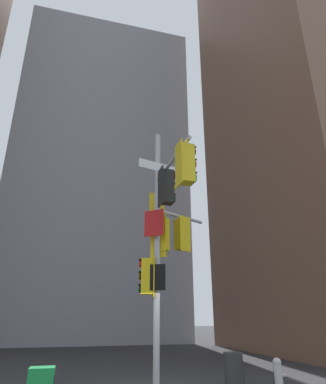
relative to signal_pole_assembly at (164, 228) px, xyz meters
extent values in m
cube|color=brown|center=(13.91, 7.53, 19.49)|extent=(13.02, 13.02, 47.69)
cube|color=#9399A3|center=(-0.95, 22.94, 10.21)|extent=(14.88, 14.88, 29.11)
cylinder|color=#B2B2B5|center=(-0.13, 0.28, -0.53)|extent=(0.18, 0.18, 7.63)
cylinder|color=#B2B2B5|center=(-0.08, -1.16, 1.61)|extent=(0.20, 2.87, 0.10)
cylinder|color=#B2B2B5|center=(0.79, 0.77, 0.62)|extent=(1.88, 1.08, 0.10)
cube|color=black|center=(-0.29, -0.73, 1.01)|extent=(0.05, 0.48, 1.14)
cube|color=black|center=(-0.10, -0.73, 1.01)|extent=(0.35, 0.35, 1.00)
cylinder|color=#360605|center=(0.10, -0.72, 1.36)|extent=(0.07, 0.20, 0.20)
cube|color=black|center=(0.11, -0.72, 1.48)|extent=(0.08, 0.22, 0.02)
cylinder|color=yellow|center=(0.10, -0.72, 1.01)|extent=(0.07, 0.20, 0.20)
cube|color=black|center=(0.11, -0.72, 1.13)|extent=(0.08, 0.22, 0.02)
cylinder|color=#06311C|center=(0.10, -0.72, 0.66)|extent=(0.07, 0.20, 0.20)
cube|color=black|center=(0.11, -0.72, 0.78)|extent=(0.08, 0.22, 0.02)
cube|color=yellow|center=(-0.23, -2.31, 1.01)|extent=(0.05, 0.48, 1.14)
cube|color=yellow|center=(-0.04, -2.31, 1.01)|extent=(0.35, 0.35, 1.00)
cylinder|color=#360605|center=(0.16, -2.30, 1.36)|extent=(0.07, 0.20, 0.20)
cube|color=black|center=(0.16, -2.30, 1.48)|extent=(0.08, 0.22, 0.02)
cylinder|color=#3C2C06|center=(0.16, -2.30, 1.01)|extent=(0.07, 0.20, 0.20)
cube|color=black|center=(0.16, -2.30, 1.13)|extent=(0.08, 0.22, 0.02)
cylinder|color=#19C672|center=(0.16, -2.30, 0.66)|extent=(0.07, 0.20, 0.20)
cube|color=black|center=(0.16, -2.30, 0.78)|extent=(0.08, 0.22, 0.02)
cube|color=yellow|center=(0.88, 0.61, 0.02)|extent=(0.44, 0.25, 1.14)
cube|color=yellow|center=(0.79, 0.77, 0.02)|extent=(0.46, 0.46, 1.00)
cylinder|color=#360605|center=(0.69, 0.95, 0.37)|extent=(0.20, 0.15, 0.20)
cube|color=black|center=(0.69, 0.95, 0.49)|extent=(0.23, 0.17, 0.02)
cylinder|color=#3C2C06|center=(0.69, 0.95, 0.02)|extent=(0.20, 0.15, 0.20)
cube|color=black|center=(0.69, 0.95, 0.14)|extent=(0.23, 0.17, 0.02)
cylinder|color=#19C672|center=(0.69, 0.95, -0.33)|extent=(0.20, 0.15, 0.20)
cube|color=black|center=(0.69, 0.95, -0.21)|extent=(0.23, 0.17, 0.02)
cube|color=yellow|center=(-0.13, 0.38, 0.65)|extent=(0.48, 0.06, 1.14)
cube|color=yellow|center=(-0.12, 0.57, 0.65)|extent=(0.36, 0.36, 1.00)
cylinder|color=#360605|center=(-0.11, 0.77, 1.00)|extent=(0.20, 0.07, 0.20)
cube|color=black|center=(-0.11, 0.77, 1.12)|extent=(0.22, 0.08, 0.02)
cylinder|color=yellow|center=(-0.11, 0.77, 0.65)|extent=(0.20, 0.07, 0.20)
cube|color=black|center=(-0.11, 0.77, 0.77)|extent=(0.22, 0.08, 0.02)
cylinder|color=#06311C|center=(-0.11, 0.77, 0.30)|extent=(0.20, 0.07, 0.20)
cube|color=black|center=(-0.11, 0.77, 0.42)|extent=(0.22, 0.08, 0.02)
cube|color=yellow|center=(-0.23, 0.29, -1.38)|extent=(0.11, 0.48, 1.14)
cube|color=yellow|center=(-0.42, 0.32, -1.38)|extent=(0.39, 0.39, 1.00)
cylinder|color=red|center=(-0.62, 0.35, -1.03)|extent=(0.09, 0.21, 0.20)
cube|color=black|center=(-0.62, 0.36, -0.91)|extent=(0.11, 0.23, 0.02)
cylinder|color=#3C2C06|center=(-0.62, 0.35, -1.38)|extent=(0.09, 0.21, 0.20)
cube|color=black|center=(-0.62, 0.36, -1.26)|extent=(0.11, 0.23, 0.02)
cylinder|color=#06311C|center=(-0.62, 0.35, -1.73)|extent=(0.09, 0.21, 0.20)
cube|color=black|center=(-0.62, 0.36, -1.61)|extent=(0.11, 0.23, 0.02)
cube|color=yellow|center=(-0.08, 0.36, -0.26)|extent=(0.42, 0.28, 1.14)
cube|color=yellow|center=(0.02, 0.52, -0.26)|extent=(0.47, 0.47, 1.00)
cylinder|color=#360605|center=(0.13, 0.69, 0.09)|extent=(0.20, 0.16, 0.20)
cube|color=black|center=(0.13, 0.70, 0.21)|extent=(0.22, 0.18, 0.02)
cylinder|color=#3C2C06|center=(0.13, 0.69, -0.26)|extent=(0.20, 0.16, 0.20)
cube|color=black|center=(0.13, 0.70, -0.14)|extent=(0.22, 0.18, 0.02)
cylinder|color=#19C672|center=(0.13, 0.69, -0.61)|extent=(0.20, 0.16, 0.20)
cube|color=black|center=(0.13, 0.70, -0.49)|extent=(0.22, 0.18, 0.02)
cube|color=yellow|center=(-0.06, 0.35, -0.08)|extent=(0.35, 0.37, 1.14)
cube|color=yellow|center=(0.08, 0.48, -0.08)|extent=(0.48, 0.48, 1.00)
cylinder|color=red|center=(0.22, 0.61, 0.27)|extent=(0.18, 0.19, 0.20)
cube|color=black|center=(0.23, 0.62, 0.39)|extent=(0.20, 0.21, 0.02)
cylinder|color=#3C2C06|center=(0.22, 0.61, -0.08)|extent=(0.18, 0.19, 0.20)
cube|color=black|center=(0.23, 0.62, 0.04)|extent=(0.20, 0.21, 0.02)
cylinder|color=#06311C|center=(0.22, 0.61, -0.43)|extent=(0.18, 0.19, 0.20)
cube|color=black|center=(0.23, 0.62, -0.31)|extent=(0.20, 0.21, 0.02)
cube|color=white|center=(-0.04, -0.06, 1.92)|extent=(1.64, 0.46, 0.28)
cube|color=#19479E|center=(-0.04, -0.06, 1.92)|extent=(1.60, 0.45, 0.24)
cube|color=red|center=(-0.28, 0.11, 0.16)|extent=(0.49, 0.43, 0.80)
cube|color=white|center=(-0.28, 0.11, 0.16)|extent=(0.46, 0.40, 0.76)
cube|color=black|center=(-0.23, 0.08, -1.43)|extent=(0.54, 0.29, 0.72)
cube|color=white|center=(-0.23, 0.08, -1.43)|extent=(0.50, 0.27, 0.68)
cylinder|color=silver|center=(3.32, 0.03, -4.04)|extent=(0.22, 0.22, 0.62)
sphere|color=silver|center=(3.32, 0.03, -3.67)|extent=(0.23, 0.23, 0.23)
cylinder|color=silver|center=(3.48, 0.03, -4.01)|extent=(0.10, 0.09, 0.09)
cylinder|color=#2D2D2D|center=(2.25, 0.60, -3.90)|extent=(0.55, 0.55, 0.90)
camera|label=1|loc=(-2.43, -9.15, -2.47)|focal=30.64mm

